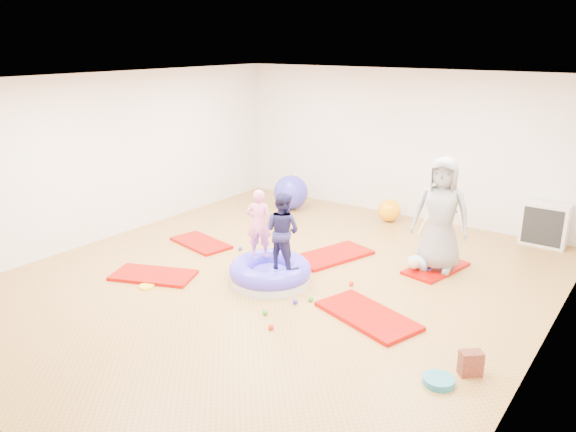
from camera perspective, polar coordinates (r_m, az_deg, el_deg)
The scene contains 19 objects.
room at distance 7.62m, azimuth -1.31°, elevation 3.04°, with size 7.01×8.01×2.81m.
gym_mat_front_left at distance 8.44m, azimuth -13.52°, elevation -5.88°, with size 1.18×0.59×0.05m, color #B90800.
gym_mat_mid_left at distance 9.59m, azimuth -8.84°, elevation -2.72°, with size 1.10×0.55×0.05m, color #B90800.
gym_mat_center_back at distance 8.95m, azimuth 4.51°, elevation -4.02°, with size 1.28×0.64×0.05m, color #B90800.
gym_mat_right at distance 7.14m, azimuth 8.09°, elevation -10.00°, with size 1.31×0.65×0.05m, color #B90800.
gym_mat_rear_right at distance 8.74m, azimuth 14.80°, elevation -5.16°, with size 1.07×0.54×0.04m, color #B90800.
inflatable_cushion at distance 7.99m, azimuth -1.82°, elevation -5.79°, with size 1.17×1.17×0.37m.
child_pink at distance 8.00m, azimuth -2.97°, elevation -0.42°, with size 0.37×0.24×1.01m, color pink.
child_navy at distance 7.58m, azimuth -0.57°, elevation -1.17°, with size 0.52×0.41×1.07m, color #1E1C4B.
adult_caregiver at distance 8.41m, azimuth 15.28°, elevation 0.19°, with size 0.83×0.54×1.69m, color gray.
infant at distance 8.55m, azimuth 12.98°, elevation -4.62°, with size 0.34×0.35×0.20m.
ball_pit_balls at distance 7.93m, azimuth 1.43°, elevation -6.83°, with size 2.94×2.79×0.07m.
exercise_ball_blue at distance 11.35m, azimuth 0.28°, elevation 2.43°, with size 0.70×0.70×0.70m, color #332FB4.
exercise_ball_orange at distance 10.78m, azimuth 10.26°, elevation 0.58°, with size 0.43×0.43×0.43m, color #FFA00A.
infant_play_gym at distance 10.16m, azimuth 15.36°, elevation -0.14°, with size 0.65×0.61×0.50m.
cube_shelf at distance 10.26m, azimuth 24.61°, elevation -0.79°, with size 0.72×0.36×0.72m.
balance_disc at distance 6.05m, azimuth 15.06°, elevation -15.87°, with size 0.32×0.32×0.07m, color teal.
backpack at distance 6.23m, azimuth 18.07°, elevation -14.03°, with size 0.23×0.14×0.26m, color #AA3E23.
yellow_toy at distance 8.11m, azimuth -14.17°, elevation -6.96°, with size 0.21×0.21×0.03m, color yellow.
Camera 1 is at (4.43, -5.90, 3.30)m, focal length 35.00 mm.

